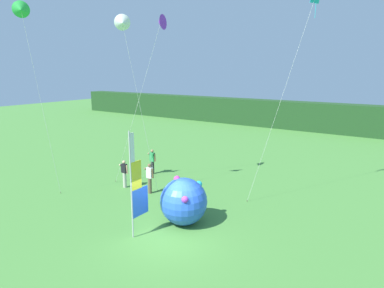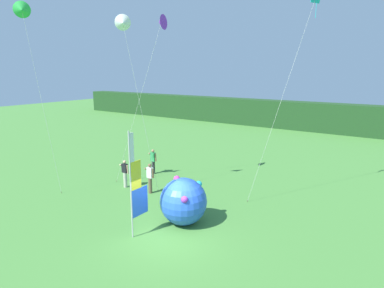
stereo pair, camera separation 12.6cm
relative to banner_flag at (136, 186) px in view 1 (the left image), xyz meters
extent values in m
plane|color=#478438|center=(1.29, 0.61, -2.24)|extent=(120.00, 120.00, 0.00)
cube|color=#1E421E|center=(1.29, 30.56, -0.57)|extent=(80.00, 2.40, 3.34)
cylinder|color=#B7B7BC|center=(0.00, -0.29, 0.10)|extent=(0.06, 0.06, 4.67)
cube|color=blue|center=(0.00, 0.22, -0.78)|extent=(0.02, 0.97, 1.25)
cube|color=yellow|center=(0.00, 0.04, 0.47)|extent=(0.02, 0.60, 1.25)
cube|color=white|center=(0.00, -0.15, 1.72)|extent=(0.02, 0.23, 1.25)
cylinder|color=black|center=(-5.21, 7.04, -1.79)|extent=(0.22, 0.22, 0.90)
cube|color=#2D8E4C|center=(-5.21, 7.04, -1.03)|extent=(0.36, 0.20, 0.61)
sphere|color=#A37556|center=(-5.21, 7.04, -0.60)|extent=(0.20, 0.20, 0.20)
cylinder|color=#A37556|center=(-5.44, 7.11, -0.95)|extent=(0.09, 0.48, 0.42)
cylinder|color=#A37556|center=(-4.98, 7.05, -1.05)|extent=(0.09, 0.14, 0.56)
cylinder|color=#B7B2A3|center=(-4.82, 3.99, -1.77)|extent=(0.22, 0.22, 0.94)
cube|color=black|center=(-4.82, 3.99, -1.02)|extent=(0.36, 0.20, 0.55)
sphere|color=tan|center=(-4.82, 3.99, -0.62)|extent=(0.20, 0.20, 0.20)
cylinder|color=tan|center=(-5.05, 4.05, -0.97)|extent=(0.09, 0.48, 0.42)
cylinder|color=tan|center=(-4.59, 4.00, -1.07)|extent=(0.09, 0.14, 0.56)
cylinder|color=brown|center=(-2.89, 4.11, -1.77)|extent=(0.22, 0.22, 0.94)
cube|color=white|center=(-2.89, 4.11, -0.99)|extent=(0.36, 0.20, 0.62)
sphere|color=brown|center=(-2.89, 4.11, -0.55)|extent=(0.20, 0.20, 0.20)
cylinder|color=brown|center=(-3.12, 4.17, -0.90)|extent=(0.09, 0.48, 0.42)
cylinder|color=brown|center=(-2.66, 4.12, -1.00)|extent=(0.09, 0.14, 0.56)
sphere|color=blue|center=(1.04, 2.02, -1.14)|extent=(2.21, 2.21, 2.21)
sphere|color=purple|center=(1.65, 1.25, -0.65)|extent=(0.31, 0.31, 0.31)
sphere|color=#23B2C6|center=(1.35, 2.84, -0.47)|extent=(0.31, 0.31, 0.31)
sphere|color=#DB33A8|center=(0.49, 2.24, -0.20)|extent=(0.31, 0.31, 0.31)
cylinder|color=brown|center=(-6.09, 4.41, -2.20)|extent=(0.03, 0.03, 0.08)
cylinder|color=silver|center=(-4.56, 5.00, 2.60)|extent=(3.07, 1.19, 9.69)
cone|color=purple|center=(-3.04, 5.59, 7.45)|extent=(0.49, 0.89, 0.86)
cylinder|color=brown|center=(-2.73, 4.62, -2.20)|extent=(0.03, 0.03, 0.08)
cylinder|color=silver|center=(-3.16, 3.89, 2.48)|extent=(0.89, 1.48, 9.44)
cone|color=white|center=(-3.60, 3.16, 7.20)|extent=(0.93, 0.93, 0.87)
cylinder|color=brown|center=(-7.21, 1.14, -2.20)|extent=(0.03, 0.03, 0.08)
cylinder|color=silver|center=(-7.31, 0.57, 2.76)|extent=(0.21, 1.15, 10.00)
cone|color=green|center=(-7.41, 0.01, 7.75)|extent=(0.84, 0.95, 0.87)
cylinder|color=brown|center=(2.37, 6.13, -2.20)|extent=(0.03, 0.03, 0.08)
cylinder|color=silver|center=(3.54, 7.19, 3.14)|extent=(2.35, 2.12, 10.77)
cylinder|color=#23B2C6|center=(4.71, 8.24, 7.71)|extent=(0.02, 0.02, 0.70)
camera|label=1|loc=(9.47, -9.75, 4.83)|focal=31.10mm
camera|label=2|loc=(9.58, -9.67, 4.83)|focal=31.10mm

